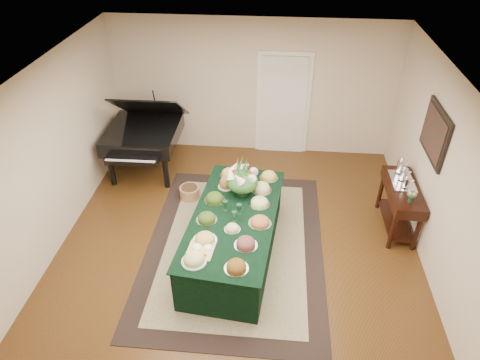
# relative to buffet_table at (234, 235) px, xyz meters

# --- Properties ---
(ground) EXTENTS (6.00, 6.00, 0.00)m
(ground) POSITION_rel_buffet_table_xyz_m (0.04, 0.16, -0.38)
(ground) COLOR black
(ground) RESTS_ON ground
(area_rug) EXTENTS (2.69, 3.77, 0.01)m
(area_rug) POSITION_rel_buffet_table_xyz_m (-0.01, 0.17, -0.37)
(area_rug) COLOR black
(area_rug) RESTS_ON ground
(kitchen_doorway) EXTENTS (1.05, 0.07, 2.10)m
(kitchen_doorway) POSITION_rel_buffet_table_xyz_m (0.64, 3.13, 0.65)
(kitchen_doorway) COLOR white
(kitchen_doorway) RESTS_ON ground
(buffet_table) EXTENTS (1.41, 2.59, 0.75)m
(buffet_table) POSITION_rel_buffet_table_xyz_m (0.00, 0.00, 0.00)
(buffet_table) COLOR black
(buffet_table) RESTS_ON ground
(food_platters) EXTENTS (1.17, 2.31, 0.15)m
(food_platters) POSITION_rel_buffet_table_xyz_m (0.01, 0.09, 0.42)
(food_platters) COLOR silver
(food_platters) RESTS_ON buffet_table
(cutting_board) EXTENTS (0.37, 0.37, 0.10)m
(cutting_board) POSITION_rel_buffet_table_xyz_m (-0.35, -0.73, 0.40)
(cutting_board) COLOR tan
(cutting_board) RESTS_ON buffet_table
(green_goblets) EXTENTS (0.28, 0.30, 0.18)m
(green_goblets) POSITION_rel_buffet_table_xyz_m (-0.02, 0.01, 0.46)
(green_goblets) COLOR #14331F
(green_goblets) RESTS_ON buffet_table
(floral_centerpiece) EXTENTS (0.50, 0.50, 0.50)m
(floral_centerpiece) POSITION_rel_buffet_table_xyz_m (0.07, 0.53, 0.66)
(floral_centerpiece) COLOR #14331F
(floral_centerpiece) RESTS_ON buffet_table
(grand_piano) EXTENTS (1.43, 1.60, 1.63)m
(grand_piano) POSITION_rel_buffet_table_xyz_m (-1.92, 2.14, 0.42)
(grand_piano) COLOR black
(grand_piano) RESTS_ON ground
(wicker_basket) EXTENTS (0.35, 0.35, 0.22)m
(wicker_basket) POSITION_rel_buffet_table_xyz_m (-0.94, 1.32, -0.27)
(wicker_basket) COLOR #9E6B40
(wicker_basket) RESTS_ON ground
(mahogany_sideboard) EXTENTS (0.45, 1.19, 0.81)m
(mahogany_sideboard) POSITION_rel_buffet_table_xyz_m (2.54, 0.85, 0.25)
(mahogany_sideboard) COLOR black
(mahogany_sideboard) RESTS_ON ground
(tea_service) EXTENTS (0.34, 0.58, 0.30)m
(tea_service) POSITION_rel_buffet_table_xyz_m (2.54, 1.04, 0.55)
(tea_service) COLOR silver
(tea_service) RESTS_ON mahogany_sideboard
(pink_bouquet) EXTENTS (0.16, 0.16, 0.21)m
(pink_bouquet) POSITION_rel_buffet_table_xyz_m (2.54, 0.48, 0.57)
(pink_bouquet) COLOR #14331F
(pink_bouquet) RESTS_ON mahogany_sideboard
(wall_painting) EXTENTS (0.05, 0.95, 0.75)m
(wall_painting) POSITION_rel_buffet_table_xyz_m (2.76, 0.85, 1.37)
(wall_painting) COLOR black
(wall_painting) RESTS_ON ground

